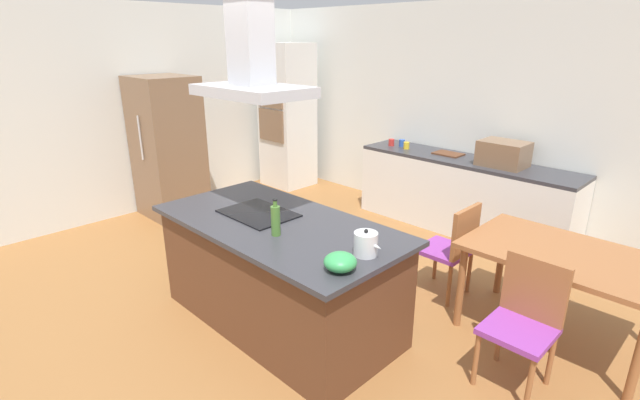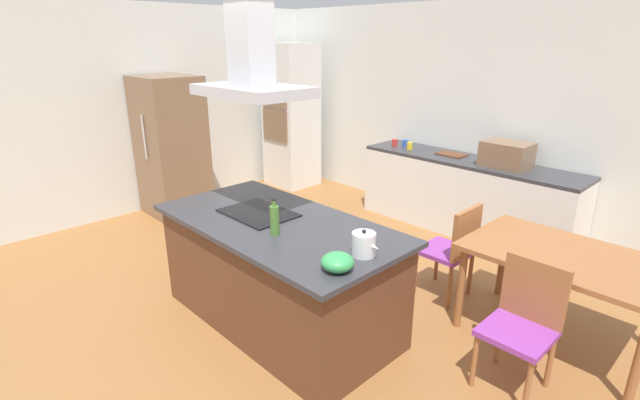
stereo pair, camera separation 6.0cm
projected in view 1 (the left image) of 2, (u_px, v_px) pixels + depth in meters
The scene contains 20 objects.
ground at pixel (388, 263), 4.94m from camera, with size 16.00×16.00×0.00m, color #936033.
wall_back at pixel (480, 117), 5.66m from camera, with size 7.20×0.10×2.70m, color silver.
wall_left at pixel (172, 107), 6.46m from camera, with size 0.10×8.80×2.70m, color silver.
kitchen_island at pixel (279, 273), 3.79m from camera, with size 2.09×1.06×0.90m.
cooktop at pixel (258, 213), 3.80m from camera, with size 0.60×0.44×0.01m, color black.
tea_kettle at pixel (366, 244), 3.06m from camera, with size 0.21×0.16×0.19m.
olive_oil_bottle at pixel (276, 220), 3.36m from camera, with size 0.07×0.07×0.28m.
mixing_bowl at pixel (340, 262), 2.86m from camera, with size 0.21×0.21×0.11m, color #33934C.
back_counter at pixel (462, 195), 5.68m from camera, with size 2.66×0.62×0.90m.
countertop_microwave at pixel (503, 154), 5.19m from camera, with size 0.50×0.38×0.28m, color brown.
coffee_mug_red at pixel (391, 142), 6.19m from camera, with size 0.08×0.08×0.09m, color red.
coffee_mug_blue at pixel (402, 143), 6.16m from camera, with size 0.08×0.08×0.09m, color #2D56B2.
coffee_mug_yellow at pixel (406, 145), 6.01m from camera, with size 0.08×0.08×0.09m, color gold.
cutting_board at pixel (448, 154), 5.73m from camera, with size 0.34×0.24×0.02m, color #59331E.
wall_oven_stack at pixel (287, 116), 7.27m from camera, with size 0.70×0.66×2.20m.
refrigerator at pixel (168, 148), 6.05m from camera, with size 0.80×0.73×1.82m.
dining_table at pixel (564, 262), 3.50m from camera, with size 1.40×0.90×0.75m.
chair_at_left_end at pixel (453, 245), 4.16m from camera, with size 0.42×0.42×0.89m.
chair_facing_island at pixel (525, 316), 3.10m from camera, with size 0.42×0.42×0.89m.
range_hood at pixel (251, 61), 3.41m from camera, with size 0.90×0.55×0.78m.
Camera 1 is at (2.62, -2.16, 2.27)m, focal length 26.03 mm.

